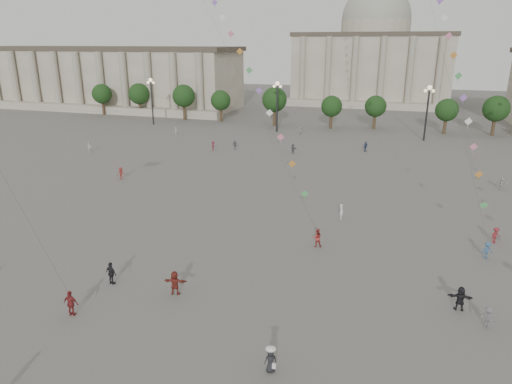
% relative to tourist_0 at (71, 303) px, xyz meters
% --- Properties ---
extents(ground, '(360.00, 360.00, 0.00)m').
position_rel_tourist_0_xyz_m(ground, '(10.59, 1.58, -0.97)').
color(ground, '#555350').
rests_on(ground, ground).
extents(hall_west, '(84.00, 26.22, 17.20)m').
position_rel_tourist_0_xyz_m(hall_west, '(-64.41, 95.47, 7.46)').
color(hall_west, gray).
rests_on(hall_west, ground).
extents(hall_central, '(48.30, 34.30, 35.50)m').
position_rel_tourist_0_xyz_m(hall_central, '(10.59, 130.80, 13.27)').
color(hall_central, gray).
rests_on(hall_central, ground).
extents(tree_row, '(137.12, 5.12, 8.00)m').
position_rel_tourist_0_xyz_m(tree_row, '(10.59, 79.58, 4.43)').
color(tree_row, '#39281C').
rests_on(tree_row, ground).
extents(lamp_post_far_west, '(2.00, 0.90, 10.65)m').
position_rel_tourist_0_xyz_m(lamp_post_far_west, '(-34.41, 71.58, 6.39)').
color(lamp_post_far_west, '#262628').
rests_on(lamp_post_far_west, ground).
extents(lamp_post_mid_west, '(2.00, 0.90, 10.65)m').
position_rel_tourist_0_xyz_m(lamp_post_mid_west, '(-4.41, 71.58, 6.39)').
color(lamp_post_mid_west, '#262628').
rests_on(lamp_post_mid_west, ground).
extents(lamp_post_mid_east, '(2.00, 0.90, 10.65)m').
position_rel_tourist_0_xyz_m(lamp_post_mid_east, '(25.59, 71.58, 6.39)').
color(lamp_post_mid_east, '#262628').
rests_on(lamp_post_mid_east, ground).
extents(person_crowd_0, '(1.02, 1.09, 1.80)m').
position_rel_tourist_0_xyz_m(person_crowd_0, '(15.41, 58.42, -0.06)').
color(person_crowd_0, navy).
rests_on(person_crowd_0, ground).
extents(person_crowd_1, '(1.11, 1.13, 1.84)m').
position_rel_tourist_0_xyz_m(person_crowd_1, '(-30.78, 43.18, -0.05)').
color(person_crowd_1, silver).
rests_on(person_crowd_1, ground).
extents(person_crowd_2, '(1.26, 1.27, 1.76)m').
position_rel_tourist_0_xyz_m(person_crowd_2, '(-15.94, 30.29, -0.09)').
color(person_crowd_2, maroon).
rests_on(person_crowd_2, ground).
extents(person_crowd_3, '(1.72, 0.57, 1.85)m').
position_rel_tourist_0_xyz_m(person_crowd_3, '(26.26, 9.11, -0.04)').
color(person_crowd_3, black).
rests_on(person_crowd_3, ground).
extents(person_crowd_4, '(1.60, 1.14, 1.66)m').
position_rel_tourist_0_xyz_m(person_crowd_4, '(1.25, 69.58, -0.13)').
color(person_crowd_4, beige).
rests_on(person_crowd_4, ground).
extents(person_crowd_6, '(1.20, 0.94, 1.63)m').
position_rel_tourist_0_xyz_m(person_crowd_6, '(27.84, 7.32, -0.15)').
color(person_crowd_6, '#5A5A5E').
rests_on(person_crowd_6, ground).
extents(person_crowd_7, '(1.52, 0.82, 1.56)m').
position_rel_tourist_0_xyz_m(person_crowd_7, '(34.34, 41.42, -0.18)').
color(person_crowd_7, '#BABAB6').
rests_on(person_crowd_7, ground).
extents(person_crowd_8, '(1.17, 1.10, 1.59)m').
position_rel_tourist_0_xyz_m(person_crowd_8, '(30.70, 22.68, -0.17)').
color(person_crowd_8, maroon).
rests_on(person_crowd_8, ground).
extents(person_crowd_10, '(0.52, 0.64, 1.50)m').
position_rel_tourist_0_xyz_m(person_crowd_10, '(-23.67, 62.11, -0.22)').
color(person_crowd_10, beige).
rests_on(person_crowd_10, ground).
extents(person_crowd_12, '(1.57, 1.43, 1.74)m').
position_rel_tourist_0_xyz_m(person_crowd_12, '(3.53, 53.13, -0.09)').
color(person_crowd_12, '#5A5B5E').
rests_on(person_crowd_12, ground).
extents(person_crowd_13, '(0.66, 0.75, 1.71)m').
position_rel_tourist_0_xyz_m(person_crowd_13, '(15.69, 24.53, -0.11)').
color(person_crowd_13, silver).
rests_on(person_crowd_13, ground).
extents(person_crowd_16, '(1.09, 0.86, 1.73)m').
position_rel_tourist_0_xyz_m(person_crowd_16, '(-7.14, 52.79, -0.10)').
color(person_crowd_16, slate).
rests_on(person_crowd_16, ground).
extents(person_crowd_17, '(0.73, 1.15, 1.70)m').
position_rel_tourist_0_xyz_m(person_crowd_17, '(-10.44, 50.67, -0.11)').
color(person_crowd_17, maroon).
rests_on(person_crowd_17, ground).
extents(tourist_0, '(1.15, 0.52, 1.93)m').
position_rel_tourist_0_xyz_m(tourist_0, '(0.00, 0.00, 0.00)').
color(tourist_0, maroon).
rests_on(tourist_0, ground).
extents(tourist_1, '(1.19, 0.75, 1.89)m').
position_rel_tourist_0_xyz_m(tourist_1, '(0.09, 4.67, -0.02)').
color(tourist_1, black).
rests_on(tourist_1, ground).
extents(tourist_2, '(1.86, 0.88, 1.93)m').
position_rel_tourist_0_xyz_m(tourist_2, '(5.65, 4.83, -0.00)').
color(tourist_2, maroon).
rests_on(tourist_2, ground).
extents(kite_flyer_0, '(1.04, 0.91, 1.81)m').
position_rel_tourist_0_xyz_m(kite_flyer_0, '(14.46, 16.66, -0.06)').
color(kite_flyer_0, '#A02E2B').
rests_on(kite_flyer_0, ground).
extents(kite_flyer_1, '(1.19, 0.94, 1.61)m').
position_rel_tourist_0_xyz_m(kite_flyer_1, '(29.40, 18.75, -0.16)').
color(kite_flyer_1, '#36567A').
rests_on(kite_flyer_1, ground).
extents(hat_person, '(0.88, 0.77, 1.69)m').
position_rel_tourist_0_xyz_m(hat_person, '(15.03, -1.31, -0.15)').
color(hat_person, black).
rests_on(hat_person, ground).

